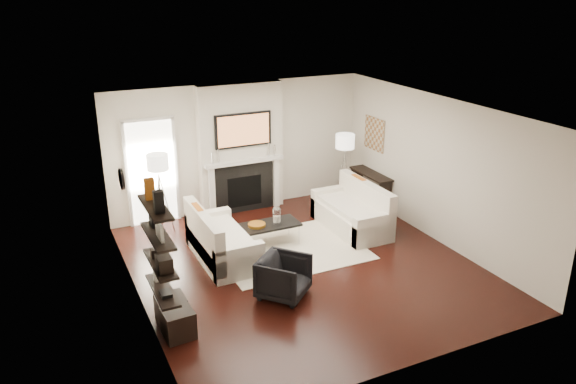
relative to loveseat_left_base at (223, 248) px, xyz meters
name	(u,v)px	position (x,y,z in m)	size (l,w,h in m)	color
room_envelope	(304,192)	(1.15, -0.84, 1.14)	(6.00, 6.00, 6.00)	black
chimney_breast	(241,148)	(1.15, 2.04, 1.14)	(1.80, 0.25, 2.70)	silver
fireplace_surround	(244,188)	(1.15, 1.90, 0.31)	(1.30, 0.02, 1.04)	black
firebox	(245,191)	(1.15, 1.90, 0.24)	(0.75, 0.02, 0.65)	black
mantel_pilaster_l	(212,192)	(0.43, 1.87, 0.34)	(0.12, 0.08, 1.10)	white
mantel_pilaster_r	(276,182)	(1.87, 1.87, 0.34)	(0.12, 0.08, 1.10)	white
mantel_shelf	(245,161)	(1.15, 1.85, 0.91)	(1.70, 0.18, 0.07)	white
tv_body	(243,130)	(1.15, 1.88, 1.57)	(1.20, 0.06, 0.70)	black
tv_screen	(244,130)	(1.15, 1.85, 1.57)	(1.10, 0.01, 0.62)	#BF723F
candlestick_l_tall	(219,156)	(0.60, 1.86, 1.09)	(0.04, 0.04, 0.30)	silver
candlestick_l_short	(212,158)	(0.47, 1.86, 1.06)	(0.04, 0.04, 0.24)	silver
candlestick_r_tall	(269,150)	(1.70, 1.86, 1.09)	(0.04, 0.04, 0.30)	silver
candlestick_r_short	(274,150)	(1.83, 1.86, 1.06)	(0.04, 0.04, 0.24)	silver
hallway_panel	(152,173)	(-0.70, 2.14, 0.84)	(0.90, 0.02, 2.10)	white
door_trim_l	(127,176)	(-1.18, 2.12, 0.84)	(0.06, 0.06, 2.16)	white
door_trim_r	(176,170)	(-0.22, 2.12, 0.84)	(0.06, 0.06, 2.16)	white
door_trim_top	(147,119)	(-0.70, 2.12, 1.92)	(1.02, 0.06, 0.06)	white
rug	(289,250)	(1.19, -0.20, -0.20)	(2.60, 2.00, 0.01)	#F0E0C4
loveseat_left_base	(223,248)	(0.00, 0.00, 0.00)	(0.85, 1.80, 0.42)	white
loveseat_left_back	(204,235)	(-0.33, 0.00, 0.32)	(0.18, 1.80, 0.80)	white
loveseat_left_arm_n	(239,263)	(0.00, -0.81, 0.09)	(0.85, 0.18, 0.60)	white
loveseat_left_arm_s	(209,226)	(0.00, 0.81, 0.09)	(0.85, 0.18, 0.60)	white
loveseat_left_cushion	(225,234)	(0.05, 0.00, 0.26)	(0.63, 1.44, 0.10)	white
pillow_left_orange	(198,218)	(-0.33, 0.30, 0.52)	(0.10, 0.42, 0.42)	#B75E16
pillow_left_charcoal	(209,231)	(-0.33, -0.30, 0.51)	(0.10, 0.40, 0.40)	black
loveseat_right_base	(351,219)	(2.70, 0.14, 0.00)	(0.85, 1.80, 0.42)	white
loveseat_right_back	(366,201)	(3.03, 0.14, 0.32)	(0.18, 1.80, 0.80)	white
loveseat_right_arm_n	(374,230)	(2.70, -0.67, 0.09)	(0.85, 0.18, 0.60)	white
loveseat_right_arm_s	(331,201)	(2.70, 0.95, 0.09)	(0.85, 0.18, 0.60)	white
loveseat_right_cushion	(349,207)	(2.65, 0.14, 0.26)	(0.63, 1.44, 0.10)	white
pillow_right_orange	(358,187)	(3.03, 0.44, 0.52)	(0.10, 0.42, 0.42)	#B75E16
pillow_right_charcoal	(375,197)	(3.03, -0.16, 0.51)	(0.10, 0.40, 0.40)	black
coffee_table	(269,225)	(0.96, 0.17, 0.19)	(1.10, 0.55, 0.04)	black
coffee_leg_nw	(249,245)	(0.46, -0.05, -0.02)	(0.02, 0.02, 0.38)	silver
coffee_leg_ne	(299,235)	(1.46, -0.05, -0.02)	(0.02, 0.02, 0.38)	silver
coffee_leg_sw	(240,236)	(0.46, 0.39, -0.02)	(0.02, 0.02, 0.38)	silver
coffee_leg_se	(289,226)	(1.46, 0.39, -0.02)	(0.02, 0.02, 0.38)	silver
hurricane_glass	(277,215)	(1.11, 0.17, 0.35)	(0.15, 0.15, 0.27)	white
hurricane_candle	(277,219)	(1.11, 0.17, 0.29)	(0.09, 0.09, 0.13)	white
copper_bowl	(257,225)	(0.71, 0.17, 0.24)	(0.32, 0.32, 0.05)	#AF701D
armchair	(284,275)	(0.43, -1.60, 0.15)	(0.70, 0.65, 0.72)	black
lamp_left_post	(161,205)	(-0.70, 1.51, 0.39)	(0.02, 0.02, 1.20)	silver
lamp_left_shade	(158,162)	(-0.70, 1.51, 1.24)	(0.40, 0.40, 0.30)	white
lamp_left_leg_a	(167,204)	(-0.59, 1.51, 0.39)	(0.02, 0.02, 1.25)	silver
lamp_left_leg_b	(157,203)	(-0.76, 1.61, 0.39)	(0.02, 0.02, 1.25)	silver
lamp_left_leg_c	(159,207)	(-0.76, 1.41, 0.39)	(0.02, 0.02, 1.25)	silver
lamp_right_post	(344,179)	(3.20, 1.28, 0.39)	(0.02, 0.02, 1.20)	silver
lamp_right_shade	(345,141)	(3.20, 1.28, 1.24)	(0.40, 0.40, 0.30)	white
lamp_right_leg_a	(348,179)	(3.31, 1.28, 0.39)	(0.02, 0.02, 1.25)	silver
lamp_right_leg_b	(339,179)	(3.14, 1.38, 0.39)	(0.02, 0.02, 1.25)	silver
lamp_right_leg_c	(344,181)	(3.14, 1.19, 0.39)	(0.02, 0.02, 1.25)	silver
console_top	(371,174)	(3.72, 1.02, 0.52)	(0.35, 1.20, 0.04)	black
console_leg_n	(385,199)	(3.72, 0.47, 0.14)	(0.30, 0.04, 0.71)	black
console_leg_s	(357,183)	(3.72, 1.57, 0.14)	(0.30, 0.04, 0.71)	black
wall_art	(374,134)	(3.88, 1.21, 1.34)	(0.03, 0.70, 0.70)	#98764C
shelf_bottom	(163,290)	(-1.47, -1.84, 0.49)	(0.25, 1.00, 0.04)	black
shelf_lower	(160,264)	(-1.47, -1.84, 0.89)	(0.25, 1.00, 0.04)	black
shelf_upper	(158,236)	(-1.47, -1.84, 1.29)	(0.25, 1.00, 0.04)	black
shelf_top	(155,207)	(-1.47, -1.84, 1.69)	(0.25, 1.00, 0.04)	black
decor_magfile_a	(159,202)	(-1.47, -2.07, 1.85)	(0.12, 0.10, 0.28)	black
decor_magfile_b	(150,189)	(-1.47, -1.57, 1.85)	(0.12, 0.10, 0.28)	#B75E16
decor_frame_a	(160,231)	(-1.47, -1.97, 1.42)	(0.04, 0.30, 0.22)	white
decor_frame_b	(152,219)	(-1.47, -1.52, 1.40)	(0.04, 0.22, 0.18)	black
decor_wine_rack	(164,264)	(-1.47, -2.09, 1.01)	(0.18, 0.25, 0.20)	black
decor_box_small	(157,253)	(-1.47, -1.65, 0.97)	(0.15, 0.12, 0.12)	black
decor_books	(166,294)	(-1.47, -2.01, 0.53)	(0.14, 0.20, 0.05)	black
decor_box_tall	(158,275)	(-1.47, -1.58, 0.60)	(0.10, 0.10, 0.18)	white
clock_rim	(122,179)	(-1.58, 0.06, 1.49)	(0.34, 0.34, 0.04)	black
clock_face	(123,179)	(-1.56, 0.06, 1.49)	(0.29, 0.29, 0.01)	white
ottoman_near	(171,309)	(-1.32, -1.55, -0.01)	(0.40, 0.40, 0.40)	black
ottoman_far	(178,323)	(-1.32, -1.95, -0.01)	(0.40, 0.40, 0.40)	black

